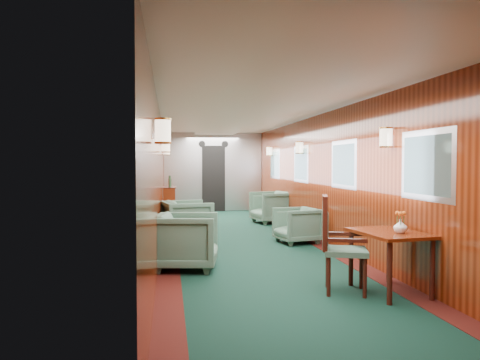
{
  "coord_description": "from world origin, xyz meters",
  "views": [
    {
      "loc": [
        -1.34,
        -8.32,
        1.48
      ],
      "look_at": [
        0.0,
        0.49,
        1.15
      ],
      "focal_mm": 35.0,
      "sensor_mm": 36.0,
      "label": 1
    }
  ],
  "objects_px": {
    "side_chair": "(336,240)",
    "armchair_right_near": "(297,225)",
    "dining_table": "(390,241)",
    "credenza": "(169,204)",
    "armchair_left_near": "(186,241)",
    "armchair_left_far": "(187,221)",
    "armchair_right_far": "(271,207)"
  },
  "relations": [
    {
      "from": "side_chair",
      "to": "armchair_right_near",
      "type": "distance_m",
      "value": 3.29
    },
    {
      "from": "dining_table",
      "to": "credenza",
      "type": "distance_m",
      "value": 7.35
    },
    {
      "from": "armchair_left_near",
      "to": "armchair_right_near",
      "type": "height_order",
      "value": "armchair_left_near"
    },
    {
      "from": "credenza",
      "to": "armchair_left_far",
      "type": "distance_m",
      "value": 3.1
    },
    {
      "from": "dining_table",
      "to": "armchair_right_near",
      "type": "bearing_deg",
      "value": 85.22
    },
    {
      "from": "dining_table",
      "to": "credenza",
      "type": "height_order",
      "value": "credenza"
    },
    {
      "from": "dining_table",
      "to": "armchair_left_far",
      "type": "height_order",
      "value": "armchair_left_far"
    },
    {
      "from": "armchair_right_far",
      "to": "credenza",
      "type": "bearing_deg",
      "value": -118.53
    },
    {
      "from": "dining_table",
      "to": "armchair_left_near",
      "type": "height_order",
      "value": "armchair_left_near"
    },
    {
      "from": "dining_table",
      "to": "armchair_right_near",
      "type": "distance_m",
      "value": 3.39
    },
    {
      "from": "side_chair",
      "to": "armchair_right_far",
      "type": "xyz_separation_m",
      "value": [
        0.59,
        6.14,
        -0.21
      ]
    },
    {
      "from": "credenza",
      "to": "armchair_left_near",
      "type": "relative_size",
      "value": 1.35
    },
    {
      "from": "side_chair",
      "to": "armchair_right_far",
      "type": "relative_size",
      "value": 1.29
    },
    {
      "from": "dining_table",
      "to": "armchair_left_far",
      "type": "bearing_deg",
      "value": 111.82
    },
    {
      "from": "side_chair",
      "to": "armchair_right_near",
      "type": "bearing_deg",
      "value": 99.68
    },
    {
      "from": "armchair_right_near",
      "to": "credenza",
      "type": "bearing_deg",
      "value": -158.16
    },
    {
      "from": "dining_table",
      "to": "side_chair",
      "type": "bearing_deg",
      "value": 161.29
    },
    {
      "from": "armchair_left_far",
      "to": "armchair_right_near",
      "type": "bearing_deg",
      "value": -115.06
    },
    {
      "from": "dining_table",
      "to": "armchair_right_far",
      "type": "height_order",
      "value": "armchair_right_far"
    },
    {
      "from": "armchair_left_near",
      "to": "armchair_right_far",
      "type": "xyz_separation_m",
      "value": [
        2.23,
        4.71,
        0.0
      ]
    },
    {
      "from": "dining_table",
      "to": "armchair_left_near",
      "type": "relative_size",
      "value": 1.17
    },
    {
      "from": "dining_table",
      "to": "armchair_right_far",
      "type": "bearing_deg",
      "value": 82.77
    },
    {
      "from": "credenza",
      "to": "armchair_left_near",
      "type": "height_order",
      "value": "credenza"
    },
    {
      "from": "credenza",
      "to": "side_chair",
      "type": "bearing_deg",
      "value": -74.56
    },
    {
      "from": "credenza",
      "to": "armchair_right_far",
      "type": "xyz_separation_m",
      "value": [
        2.47,
        -0.67,
        -0.06
      ]
    },
    {
      "from": "armchair_right_near",
      "to": "side_chair",
      "type": "bearing_deg",
      "value": -19.12
    },
    {
      "from": "credenza",
      "to": "armchair_right_far",
      "type": "distance_m",
      "value": 2.56
    },
    {
      "from": "armchair_left_near",
      "to": "armchair_left_far",
      "type": "xyz_separation_m",
      "value": [
        0.1,
        2.3,
        -0.0
      ]
    },
    {
      "from": "armchair_left_far",
      "to": "side_chair",
      "type": "bearing_deg",
      "value": -169.19
    },
    {
      "from": "dining_table",
      "to": "armchair_left_near",
      "type": "bearing_deg",
      "value": 138.11
    },
    {
      "from": "side_chair",
      "to": "credenza",
      "type": "bearing_deg",
      "value": 122.89
    },
    {
      "from": "armchair_right_near",
      "to": "armchair_right_far",
      "type": "xyz_separation_m",
      "value": [
        0.14,
        2.88,
        0.06
      ]
    }
  ]
}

